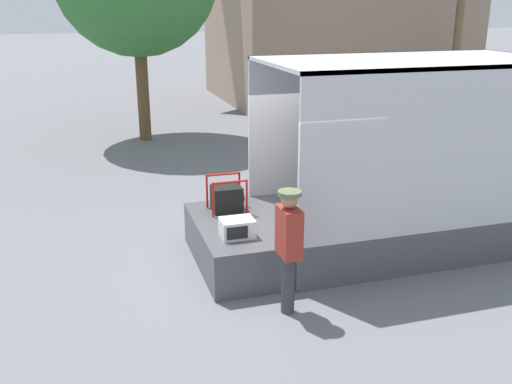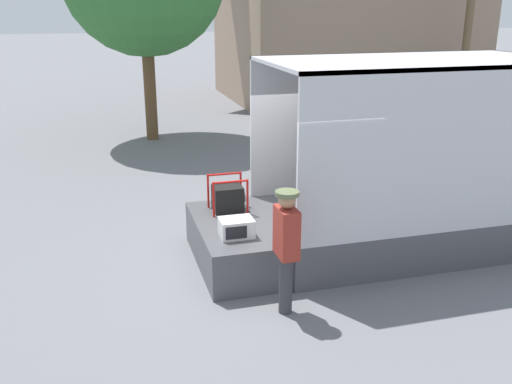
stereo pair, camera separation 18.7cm
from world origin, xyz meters
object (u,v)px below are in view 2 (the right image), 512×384
Objects in this scene: microwave at (236,228)px; portable_generator at (229,198)px; worker_person at (286,240)px; box_truck at (492,186)px.

microwave is 0.82× the size of portable_generator.
portable_generator is at bearing 82.82° from microwave.
portable_generator is 2.29m from worker_person.
portable_generator is at bearing 96.26° from worker_person.
worker_person is (0.25, -2.27, 0.15)m from portable_generator.
portable_generator is at bearing 172.81° from box_truck.
box_truck is 4.04× the size of worker_person.
worker_person is (0.39, -1.14, 0.23)m from microwave.
worker_person is (-4.41, -1.68, 0.16)m from box_truck.
microwave is 1.23m from worker_person.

